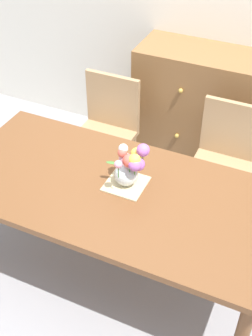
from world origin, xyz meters
TOP-DOWN VIEW (x-y plane):
  - ground_plane at (0.00, 0.00)m, footprint 12.00×12.00m
  - dining_table at (0.00, 0.00)m, footprint 1.90×0.91m
  - chair_left at (-0.45, 0.80)m, footprint 0.42×0.42m
  - chair_right at (0.45, 0.80)m, footprint 0.42×0.42m
  - dresser at (0.31, 1.33)m, footprint 1.40×0.47m
  - placemat at (0.05, 0.06)m, footprint 0.22×0.22m
  - flower_vase at (0.07, 0.07)m, footprint 0.22×0.22m

SIDE VIEW (x-z plane):
  - ground_plane at x=0.00m, z-range 0.00..0.00m
  - dresser at x=0.31m, z-range 0.00..1.00m
  - chair_left at x=-0.45m, z-range 0.07..0.97m
  - chair_right at x=0.45m, z-range 0.07..0.97m
  - dining_table at x=0.00m, z-range 0.28..1.01m
  - placemat at x=0.05m, z-range 0.73..0.74m
  - flower_vase at x=0.07m, z-range 0.74..1.00m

